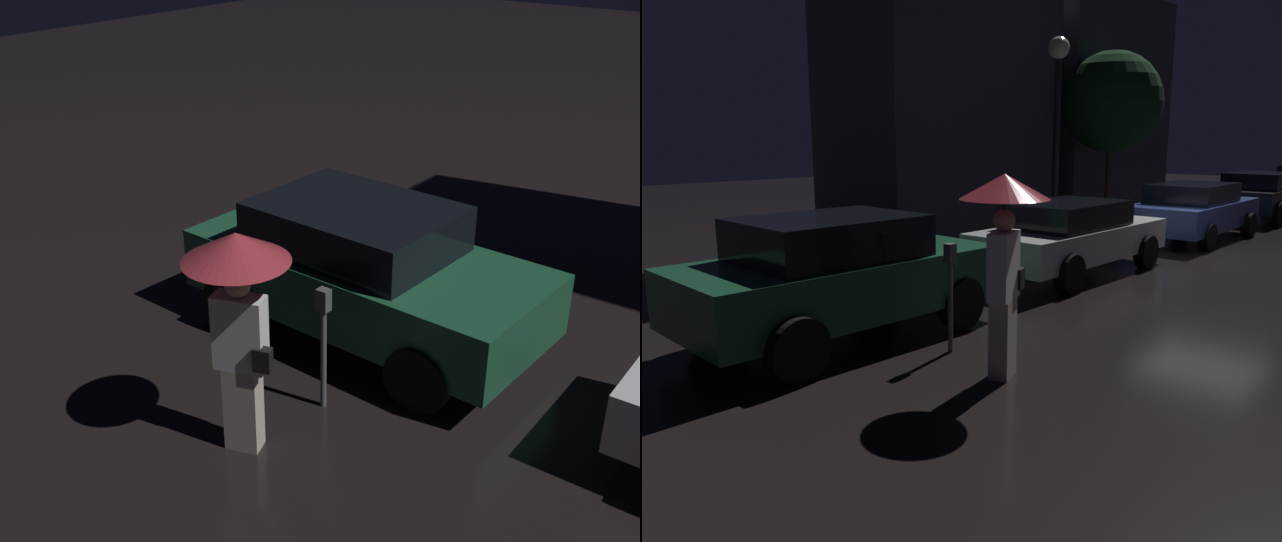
{
  "view_description": "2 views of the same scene",
  "coord_description": "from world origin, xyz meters",
  "views": [
    {
      "loc": [
        -4.0,
        -5.32,
        4.68
      ],
      "look_at": [
        -8.35,
        0.35,
        1.24
      ],
      "focal_mm": 45.0,
      "sensor_mm": 36.0,
      "label": 1
    },
    {
      "loc": [
        -13.12,
        -4.88,
        2.49
      ],
      "look_at": [
        -7.76,
        0.0,
        0.94
      ],
      "focal_mm": 35.0,
      "sensor_mm": 36.0,
      "label": 2
    }
  ],
  "objects": [
    {
      "name": "ground_plane",
      "position": [
        0.0,
        0.0,
        0.0
      ],
      "size": [
        60.0,
        60.0,
        0.0
      ],
      "primitive_type": "plane",
      "color": "black"
    },
    {
      "name": "building_facade_left",
      "position": [
        -1.28,
        6.5,
        3.88
      ],
      "size": [
        6.06,
        3.0,
        7.76
      ],
      "color": "#3D3D47",
      "rests_on": "ground"
    },
    {
      "name": "building_facade_right",
      "position": [
        5.6,
        6.5,
        3.47
      ],
      "size": [
        6.14,
        3.0,
        6.93
      ],
      "color": "#3D3D47",
      "rests_on": "ground"
    },
    {
      "name": "parked_car_green",
      "position": [
        -8.53,
        1.39,
        0.82
      ],
      "size": [
        4.1,
        2.02,
        1.55
      ],
      "rotation": [
        0.0,
        0.0,
        -0.04
      ],
      "color": "#1E5638",
      "rests_on": "ground"
    },
    {
      "name": "parked_car_white",
      "position": [
        -3.32,
        1.33,
        0.72
      ],
      "size": [
        4.35,
        1.9,
        1.35
      ],
      "rotation": [
        0.0,
        0.0,
        0.0
      ],
      "color": "silver",
      "rests_on": "ground"
    },
    {
      "name": "parked_car_blue",
      "position": [
        2.15,
        1.27,
        0.74
      ],
      "size": [
        4.45,
        2.03,
        1.4
      ],
      "rotation": [
        0.0,
        0.0,
        0.03
      ],
      "color": "navy",
      "rests_on": "ground"
    },
    {
      "name": "parked_car_black",
      "position": [
        7.24,
        1.3,
        0.78
      ],
      "size": [
        4.02,
        2.04,
        1.46
      ],
      "rotation": [
        0.0,
        0.0,
        0.01
      ],
      "color": "black",
      "rests_on": "ground"
    },
    {
      "name": "pedestrian_with_umbrella",
      "position": [
        -8.2,
        -0.98,
        1.58
      ],
      "size": [
        0.93,
        0.93,
        2.14
      ],
      "rotation": [
        0.0,
        0.0,
        3.49
      ],
      "color": "beige",
      "rests_on": "ground"
    },
    {
      "name": "parking_meter",
      "position": [
        -8.01,
        -0.04,
        0.8
      ],
      "size": [
        0.12,
        0.1,
        1.3
      ],
      "color": "#4C5154",
      "rests_on": "ground"
    },
    {
      "name": "street_lamp_near",
      "position": [
        -0.4,
        3.68,
        3.58
      ],
      "size": [
        0.5,
        0.5,
        4.78
      ],
      "color": "black",
      "rests_on": "ground"
    },
    {
      "name": "street_tree",
      "position": [
        2.87,
        4.05,
        3.45
      ],
      "size": [
        2.76,
        2.76,
        4.84
      ],
      "color": "#473323",
      "rests_on": "ground"
    }
  ]
}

